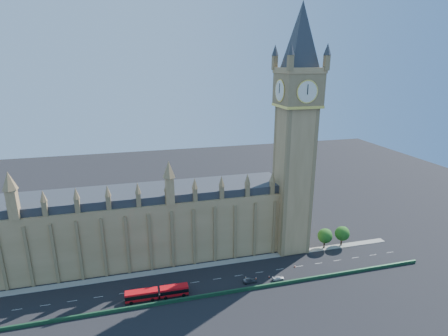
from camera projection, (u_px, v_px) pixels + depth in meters
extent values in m
plane|color=black|center=(206.00, 281.00, 122.88)|extent=(400.00, 400.00, 0.00)
cube|color=#99784A|center=(130.00, 229.00, 133.65)|extent=(120.00, 20.00, 25.00)
cube|color=#2D3035|center=(127.00, 195.00, 129.63)|extent=(120.00, 18.00, 3.00)
cube|color=#99784A|center=(293.00, 181.00, 136.73)|extent=(12.00, 12.00, 58.00)
cube|color=olive|center=(298.00, 90.00, 126.69)|extent=(14.00, 14.00, 12.00)
cylinder|color=silver|center=(307.00, 92.00, 120.06)|extent=(7.20, 0.30, 7.20)
cube|color=#99784A|center=(299.00, 70.00, 124.68)|extent=(14.50, 14.50, 2.00)
pyramid|color=#2D3035|center=(303.00, 0.00, 118.09)|extent=(20.59, 20.59, 22.00)
cube|color=#1E4C2D|center=(212.00, 295.00, 114.37)|extent=(160.00, 0.60, 1.20)
cube|color=gray|center=(201.00, 266.00, 131.67)|extent=(160.00, 3.00, 0.16)
cylinder|color=#382619|center=(324.00, 243.00, 144.15)|extent=(0.70, 0.70, 4.00)
sphere|color=#124613|center=(325.00, 236.00, 143.14)|extent=(6.00, 6.00, 6.00)
sphere|color=#124613|center=(326.00, 234.00, 143.44)|extent=(4.38, 4.38, 4.38)
cylinder|color=#382619|center=(341.00, 241.00, 146.08)|extent=(0.70, 0.70, 4.00)
sphere|color=#124613|center=(342.00, 234.00, 145.08)|extent=(6.00, 6.00, 6.00)
sphere|color=#124613|center=(344.00, 232.00, 145.38)|extent=(4.38, 4.38, 4.38)
cube|color=red|center=(142.00, 296.00, 112.17)|extent=(10.36, 3.04, 3.44)
cube|color=red|center=(174.00, 291.00, 114.52)|extent=(9.22, 3.02, 3.44)
cube|color=black|center=(142.00, 295.00, 112.05)|extent=(10.41, 3.09, 1.31)
cube|color=black|center=(174.00, 290.00, 114.40)|extent=(9.27, 3.07, 1.31)
cylinder|color=black|center=(157.00, 294.00, 113.33)|extent=(0.94, 2.77, 2.75)
cylinder|color=black|center=(131.00, 303.00, 110.42)|extent=(1.15, 0.36, 1.15)
cylinder|color=black|center=(131.00, 297.00, 113.08)|extent=(1.15, 0.36, 1.15)
cylinder|color=black|center=(153.00, 300.00, 111.91)|extent=(1.15, 0.36, 1.15)
cylinder|color=black|center=(152.00, 294.00, 114.57)|extent=(1.15, 0.36, 1.15)
cylinder|color=black|center=(166.00, 298.00, 112.85)|extent=(1.15, 0.36, 1.15)
cylinder|color=black|center=(165.00, 293.00, 115.52)|extent=(1.15, 0.36, 1.15)
cylinder|color=black|center=(184.00, 295.00, 114.17)|extent=(1.15, 0.36, 1.15)
cylinder|color=black|center=(183.00, 290.00, 116.84)|extent=(1.15, 0.36, 1.15)
imported|color=#45484D|center=(250.00, 281.00, 121.54)|extent=(4.60, 1.97, 1.55)
imported|color=#B1B4B9|center=(250.00, 280.00, 121.77)|extent=(4.19, 1.87, 1.33)
imported|color=silver|center=(278.00, 278.00, 123.21)|extent=(4.32, 1.90, 1.24)
cube|color=black|center=(256.00, 279.00, 123.78)|extent=(0.41, 0.41, 0.04)
cone|color=#FF390D|center=(256.00, 278.00, 123.68)|extent=(0.45, 0.45, 0.71)
cylinder|color=white|center=(256.00, 278.00, 123.65)|extent=(0.34, 0.34, 0.12)
cube|color=black|center=(269.00, 277.00, 124.81)|extent=(0.43, 0.43, 0.04)
cone|color=#EF340C|center=(269.00, 276.00, 124.72)|extent=(0.47, 0.47, 0.66)
cylinder|color=white|center=(269.00, 276.00, 124.69)|extent=(0.32, 0.32, 0.11)
cube|color=black|center=(246.00, 278.00, 124.28)|extent=(0.47, 0.47, 0.04)
cone|color=#D5600B|center=(246.00, 277.00, 124.20)|extent=(0.52, 0.52, 0.62)
cylinder|color=white|center=(246.00, 277.00, 124.17)|extent=(0.30, 0.30, 0.11)
cube|color=black|center=(295.00, 267.00, 130.98)|extent=(0.54, 0.54, 0.04)
cone|color=#FD3B0D|center=(295.00, 266.00, 130.88)|extent=(0.60, 0.60, 0.75)
cylinder|color=white|center=(295.00, 266.00, 130.85)|extent=(0.37, 0.37, 0.13)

